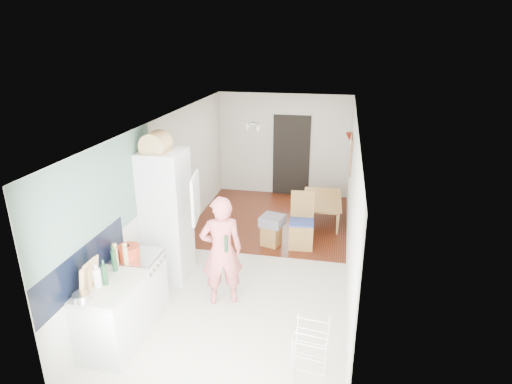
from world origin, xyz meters
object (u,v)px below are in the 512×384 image
(person, at_px, (221,242))
(stool, at_px, (271,235))
(dining_chair, at_px, (302,221))
(dining_table, at_px, (323,212))
(drying_rack, at_px, (310,354))

(person, bearing_deg, stool, -123.23)
(dining_chair, bearing_deg, stool, -179.53)
(dining_table, relative_size, drying_rack, 1.65)
(person, height_order, dining_table, person)
(dining_table, distance_m, stool, 1.61)
(drying_rack, bearing_deg, dining_chair, 105.05)
(stool, xyz_separation_m, drying_rack, (1.00, -3.27, 0.17))
(stool, bearing_deg, person, -101.76)
(dining_table, distance_m, drying_rack, 4.62)
(person, xyz_separation_m, dining_chair, (0.97, 2.00, -0.47))
(stool, bearing_deg, dining_chair, 4.38)
(dining_table, xyz_separation_m, stool, (-0.90, -1.34, -0.01))
(person, relative_size, stool, 4.81)
(person, xyz_separation_m, stool, (0.41, 1.96, -0.79))
(person, height_order, dining_chair, person)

